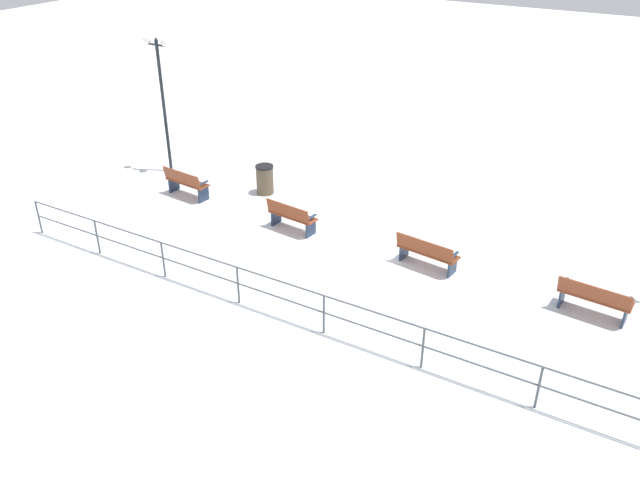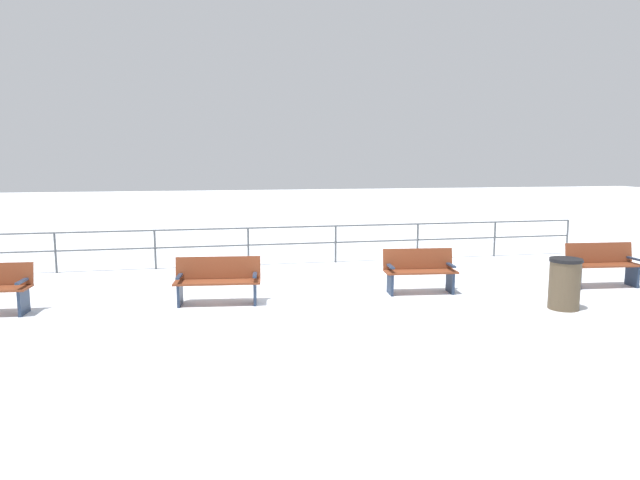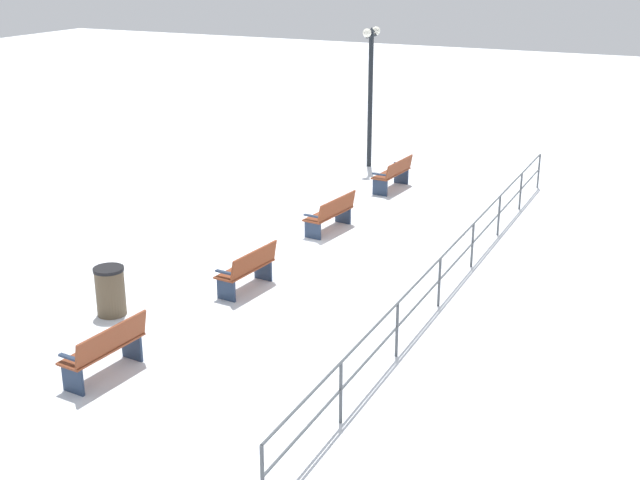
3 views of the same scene
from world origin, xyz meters
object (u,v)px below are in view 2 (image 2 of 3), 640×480
at_px(bench_third, 420,270).
at_px(bench_fourth, 602,264).
at_px(bench_second, 218,280).
at_px(trash_bin, 565,284).

relative_size(bench_third, bench_fourth, 0.96).
height_order(bench_third, bench_fourth, bench_fourth).
bearing_deg(bench_second, trash_bin, 81.39).
height_order(bench_third, trash_bin, trash_bin).
bearing_deg(bench_second, bench_third, 97.32).
relative_size(bench_second, bench_third, 1.10).
xyz_separation_m(bench_second, bench_fourth, (0.21, 7.93, 0.03)).
relative_size(bench_second, trash_bin, 1.77).
bearing_deg(bench_third, bench_fourth, 92.28).
xyz_separation_m(bench_third, bench_fourth, (0.25, 3.97, 0.02)).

